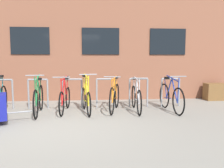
% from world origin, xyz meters
% --- Properties ---
extents(ground_plane, '(42.00, 42.00, 0.00)m').
position_xyz_m(ground_plane, '(0.00, 0.00, 0.00)').
color(ground_plane, gray).
extents(storefront_building, '(28.00, 7.55, 5.83)m').
position_xyz_m(storefront_building, '(0.00, 6.96, 2.92)').
color(storefront_building, brown).
rests_on(storefront_building, ground).
extents(bike_rack, '(6.60, 0.05, 0.89)m').
position_xyz_m(bike_rack, '(0.30, 1.90, 0.54)').
color(bike_rack, gray).
rests_on(bike_rack, ground).
extents(bicycle_blue, '(0.44, 1.74, 1.04)m').
position_xyz_m(bicycle_blue, '(3.10, 1.27, 0.40)').
color(bicycle_blue, black).
rests_on(bicycle_blue, ground).
extents(bicycle_orange, '(0.55, 1.66, 1.03)m').
position_xyz_m(bicycle_orange, '(1.52, 1.43, 0.40)').
color(bicycle_orange, black).
rests_on(bicycle_orange, ground).
extents(bicycle_yellow, '(0.44, 1.62, 1.10)m').
position_xyz_m(bicycle_yellow, '(0.72, 1.30, 0.37)').
color(bicycle_yellow, black).
rests_on(bicycle_yellow, ground).
extents(bicycle_green, '(0.44, 1.78, 1.09)m').
position_xyz_m(bicycle_green, '(-0.54, 1.22, 0.40)').
color(bicycle_green, black).
rests_on(bicycle_green, ground).
extents(bicycle_silver, '(0.44, 1.73, 1.00)m').
position_xyz_m(bicycle_silver, '(2.12, 1.35, 0.38)').
color(bicycle_silver, black).
rests_on(bicycle_silver, ground).
extents(bicycle_red, '(0.44, 1.68, 1.03)m').
position_xyz_m(bicycle_red, '(0.13, 1.44, 0.37)').
color(bicycle_red, black).
rests_on(bicycle_red, ground).
extents(planter_box, '(0.70, 0.44, 0.60)m').
position_xyz_m(planter_box, '(5.26, 2.85, 0.30)').
color(planter_box, brown).
rests_on(planter_box, ground).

